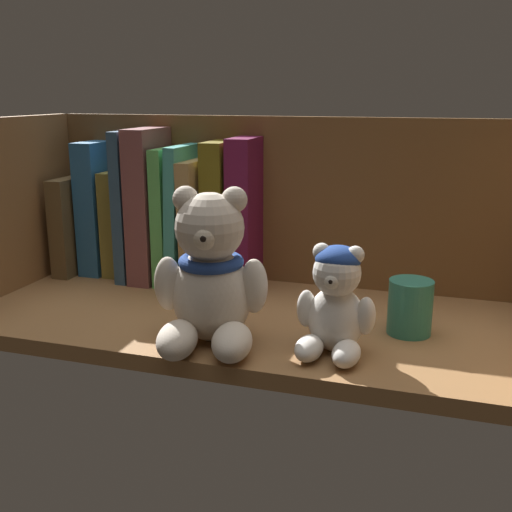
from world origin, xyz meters
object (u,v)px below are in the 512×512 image
Objects in this scene: book_2 at (123,222)px; teddy_bear_smaller at (335,303)px; book_4 at (157,203)px; pillar_candle at (410,308)px; book_6 at (189,213)px; book_3 at (139,203)px; teddy_bear_larger at (210,279)px; book_9 at (248,212)px; book_1 at (101,207)px; book_8 at (223,213)px; book_5 at (176,213)px; book_7 at (204,220)px; book_0 at (82,222)px.

book_2 reaches higher than teddy_bear_smaller.
book_4 reaches higher than pillar_candle.
book_6 reaches higher than teddy_bear_smaller.
book_3 is 31.57cm from teddy_bear_larger.
book_3 is 17.94cm from book_9.
pillar_candle is at bearing 46.22° from teddy_bear_smaller.
book_8 reaches higher than book_1.
book_4 is 3.49cm from book_5.
teddy_bear_smaller is at bearing -29.54° from book_2.
pillar_candle is (7.55, 7.87, -2.50)cm from teddy_bear_smaller.
book_1 is 1.11× the size of book_7.
book_7 is 32.68cm from teddy_bear_smaller.
book_6 is 37.51cm from pillar_candle.
book_1 is 24.68cm from book_9.
book_7 is 3.43cm from book_8.
book_2 is at bearing 180.00° from book_7.
pillar_candle is (34.19, -13.74, -7.03)cm from book_6.
book_6 is at bearing 0.00° from book_5.
book_0 is 24.71cm from book_8.
book_9 is at bearing 151.04° from pillar_candle.
book_6 is at bearing 180.00° from book_9.
book_2 is at bearing 180.00° from book_6.
pillar_candle is at bearing 23.55° from teddy_bear_larger.
teddy_bear_smaller is (24.26, -21.62, -3.50)cm from book_7.
book_6 is 5.55cm from book_8.
book_8 is (24.52, 0.00, 3.04)cm from book_0.
book_8 reaches higher than book_7.
book_4 reaches higher than book_3.
book_7 is 35.16cm from pillar_candle.
book_9 reaches higher than book_0.
teddy_bear_larger is at bearing -173.68° from teddy_bear_smaller.
book_2 is 0.79× the size of book_6.
teddy_bear_smaller is at bearing -41.71° from book_7.
book_1 reaches higher than book_2.
book_3 is 41.70cm from teddy_bear_smaller.
book_4 reaches higher than teddy_bear_larger.
book_6 is at bearing 158.10° from pillar_candle.
book_9 is (6.96, 0.00, 1.65)cm from book_7.
book_6 is at bearing 0.00° from book_2.
pillar_candle is (36.44, -13.74, -6.82)cm from book_5.
book_7 is at bearing 0.00° from book_6.
teddy_bear_smaller is at bearing -39.06° from book_6.
book_8 is 3.82cm from book_9.
teddy_bear_larger is (12.55, -23.18, -2.62)cm from book_6.
book_9 is at bearing 0.00° from book_0.
pillar_candle is (42.78, -13.74, -8.01)cm from book_3.
book_8 is at bearing 0.00° from book_1.
book_8 reaches higher than teddy_bear_larger.
book_4 is 1.05× the size of book_9.
book_9 is (3.81, 0.00, 0.30)cm from book_8.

